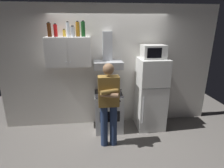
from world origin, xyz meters
The scene contains 16 objects.
ground_plane centered at (0.00, 0.00, 0.00)m, with size 7.00×7.00×0.00m, color slate.
back_wall_tiled centered at (0.00, 0.60, 1.35)m, with size 4.80×0.10×2.70m, color silver.
upper_cabinet centered at (-0.85, 0.37, 1.75)m, with size 0.90×0.37×0.60m.
stove_oven centered at (-0.05, 0.25, 0.43)m, with size 0.60×0.62×0.87m.
range_hood centered at (-0.05, 0.38, 1.60)m, with size 0.60×0.44×0.75m.
refrigerator centered at (0.90, 0.25, 0.80)m, with size 0.60×0.62×1.60m.
microwave centered at (0.90, 0.27, 1.74)m, with size 0.48×0.37×0.28m.
person_standing centered at (-0.10, -0.36, 0.90)m, with size 0.38×0.33×1.64m.
cooking_pot centered at (0.08, 0.13, 0.94)m, with size 0.28×0.18×0.13m.
bottle_spice_jar centered at (-0.91, 0.40, 2.12)m, with size 0.06×0.06×0.15m.
bottle_wine_green centered at (-0.53, 0.35, 2.20)m, with size 0.08×0.08×0.31m.
bottle_soda_red centered at (-1.07, 0.38, 2.17)m, with size 0.07×0.07×0.25m.
bottle_rum_dark centered at (-1.18, 0.34, 2.18)m, with size 0.08×0.08×0.28m.
bottle_canister_steel centered at (-0.74, 0.35, 2.15)m, with size 0.09×0.09×0.21m.
bottle_liquor_amber centered at (-0.64, 0.40, 2.19)m, with size 0.08×0.08×0.30m.
bottle_vodka_clear centered at (-0.83, 0.36, 2.19)m, with size 0.07×0.07×0.29m.
Camera 1 is at (-0.37, -3.40, 2.25)m, focal length 28.93 mm.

